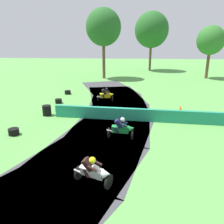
{
  "coord_description": "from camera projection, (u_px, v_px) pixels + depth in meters",
  "views": [
    {
      "loc": [
        1.1,
        -15.5,
        5.53
      ],
      "look_at": [
        -0.16,
        -1.05,
        0.9
      ],
      "focal_mm": 35.7,
      "sensor_mm": 36.0,
      "label": 1
    }
  ],
  "objects": [
    {
      "name": "traffic_cone",
      "position": [
        180.0,
        108.0,
        18.54
      ],
      "size": [
        0.28,
        0.28,
        0.44
      ],
      "primitive_type": "cone",
      "color": "orange",
      "rests_on": "ground"
    },
    {
      "name": "tree_mid_rise",
      "position": [
        211.0,
        40.0,
        32.99
      ],
      "size": [
        4.05,
        4.05,
        7.79
      ],
      "color": "brown",
      "rests_on": "ground"
    },
    {
      "name": "safety_barrier",
      "position": [
        194.0,
        117.0,
        15.52
      ],
      "size": [
        20.23,
        1.72,
        0.9
      ],
      "primitive_type": "cube",
      "rotation": [
        0.0,
        0.0,
        -1.64
      ],
      "color": "#1E8466",
      "rests_on": "ground"
    },
    {
      "name": "tire_stack_extra_a",
      "position": [
        68.0,
        92.0,
        24.28
      ],
      "size": [
        0.64,
        0.64,
        0.4
      ],
      "color": "black",
      "rests_on": "ground"
    },
    {
      "name": "tree_far_left",
      "position": [
        152.0,
        30.0,
        41.71
      ],
      "size": [
        6.3,
        6.3,
        10.88
      ],
      "color": "brown",
      "rests_on": "ground"
    },
    {
      "name": "motorcycle_lead_white",
      "position": [
        93.0,
        171.0,
        8.77
      ],
      "size": [
        1.67,
        1.24,
        1.43
      ],
      "color": "black",
      "rests_on": "ground"
    },
    {
      "name": "tire_stack_far",
      "position": [
        59.0,
        101.0,
        20.74
      ],
      "size": [
        0.61,
        0.61,
        0.4
      ],
      "color": "black",
      "rests_on": "ground"
    },
    {
      "name": "track_asphalt",
      "position": [
        99.0,
        118.0,
        16.66
      ],
      "size": [
        10.65,
        33.3,
        0.01
      ],
      "color": "#3D3D42",
      "rests_on": "ground"
    },
    {
      "name": "ground_plane",
      "position": [
        115.0,
        119.0,
        16.48
      ],
      "size": [
        120.0,
        120.0,
        0.0
      ],
      "primitive_type": "plane",
      "color": "#569947"
    },
    {
      "name": "tire_stack_mid_a",
      "position": [
        14.0,
        132.0,
        13.72
      ],
      "size": [
        0.64,
        0.64,
        0.4
      ],
      "color": "black",
      "rests_on": "ground"
    },
    {
      "name": "motorcycle_chase_green",
      "position": [
        122.0,
        128.0,
        13.02
      ],
      "size": [
        1.7,
        0.84,
        1.43
      ],
      "color": "black",
      "rests_on": "ground"
    },
    {
      "name": "tire_stack_mid_b",
      "position": [
        47.0,
        110.0,
        17.26
      ],
      "size": [
        0.66,
        0.66,
        0.8
      ],
      "color": "black",
      "rests_on": "ground"
    },
    {
      "name": "tree_far_right",
      "position": [
        103.0,
        27.0,
        32.51
      ],
      "size": [
        5.16,
        5.16,
        10.2
      ],
      "color": "brown",
      "rests_on": "ground"
    },
    {
      "name": "motorcycle_trailing_yellow",
      "position": [
        106.0,
        95.0,
        21.13
      ],
      "size": [
        1.68,
        0.89,
        1.43
      ],
      "color": "black",
      "rests_on": "ground"
    }
  ]
}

